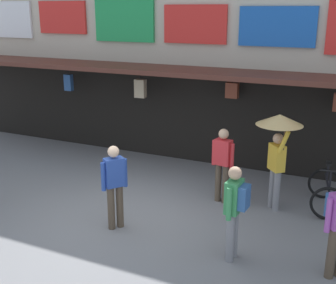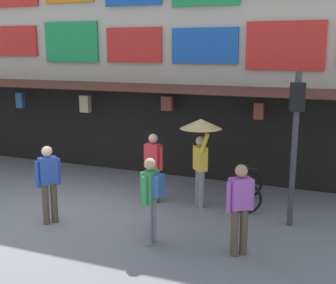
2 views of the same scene
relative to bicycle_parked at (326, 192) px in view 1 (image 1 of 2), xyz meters
The scene contains 7 objects.
ground_plane 4.37m from the bicycle_parked, 148.94° to the right, with size 80.00×80.00×0.00m, color slate.
shopfront 5.66m from the bicycle_parked, 148.11° to the left, with size 18.00×2.60×8.00m.
bicycle_parked is the anchor object (origin of this frame).
pedestrian_in_red 3.06m from the bicycle_parked, 114.21° to the right, with size 0.37×0.53×1.68m.
pedestrian_with_umbrella 1.67m from the bicycle_parked, 156.02° to the right, with size 0.96×0.96×2.08m.
pedestrian_in_black 4.51m from the bicycle_parked, 144.39° to the right, with size 0.39×0.44×1.68m.
pedestrian_in_white 2.28m from the bicycle_parked, 164.67° to the right, with size 0.52×0.28×1.68m.
Camera 1 is at (4.26, -6.96, 4.12)m, focal length 46.75 mm.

